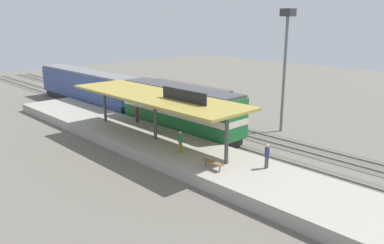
% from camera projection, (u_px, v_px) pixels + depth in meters
% --- Properties ---
extents(ground_plane, '(120.00, 120.00, 0.00)m').
position_uv_depth(ground_plane, '(209.00, 134.00, 37.30)').
color(ground_plane, '#666056').
extents(track_near, '(3.20, 110.00, 0.16)m').
position_uv_depth(track_near, '(194.00, 137.00, 35.96)').
color(track_near, '#565249').
rests_on(track_near, ground).
extents(track_far, '(3.20, 110.00, 0.16)m').
position_uv_depth(track_far, '(227.00, 128.00, 39.02)').
color(track_far, '#565249').
rests_on(track_far, ground).
extents(platform, '(6.00, 44.00, 0.90)m').
position_uv_depth(platform, '(156.00, 144.00, 32.80)').
color(platform, '#9E998E').
rests_on(platform, ground).
extents(station_canopy, '(5.20, 18.00, 4.70)m').
position_uv_depth(station_canopy, '(155.00, 97.00, 31.67)').
color(station_canopy, '#47474C').
rests_on(station_canopy, platform).
extents(platform_bench, '(0.44, 1.70, 0.50)m').
position_uv_depth(platform_bench, '(213.00, 163.00, 26.01)').
color(platform_bench, '#333338').
rests_on(platform_bench, platform).
extents(locomotive, '(2.93, 14.43, 4.44)m').
position_uv_depth(locomotive, '(179.00, 109.00, 36.81)').
color(locomotive, '#28282D').
rests_on(locomotive, track_near).
extents(passenger_carriage_single, '(2.90, 20.00, 4.24)m').
position_uv_depth(passenger_carriage_single, '(87.00, 87.00, 49.44)').
color(passenger_carriage_single, '#28282D').
rests_on(passenger_carriage_single, track_near).
extents(freight_car, '(2.80, 12.00, 3.54)m').
position_uv_depth(freight_car, '(185.00, 100.00, 42.94)').
color(freight_car, '#28282D').
rests_on(freight_car, track_far).
extents(light_mast, '(1.10, 1.10, 11.70)m').
position_uv_depth(light_mast, '(286.00, 45.00, 36.00)').
color(light_mast, slate).
rests_on(light_mast, ground).
extents(person_waiting, '(0.34, 0.34, 1.71)m').
position_uv_depth(person_waiting, '(137.00, 113.00, 37.64)').
color(person_waiting, '#663375').
rests_on(person_waiting, platform).
extents(person_walking, '(0.34, 0.34, 1.71)m').
position_uv_depth(person_walking, '(180.00, 141.00, 29.04)').
color(person_walking, olive).
rests_on(person_walking, platform).
extents(person_boarding, '(0.34, 0.34, 1.71)m').
position_uv_depth(person_boarding, '(267.00, 155.00, 25.98)').
color(person_boarding, '#4C4C51').
rests_on(person_boarding, platform).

